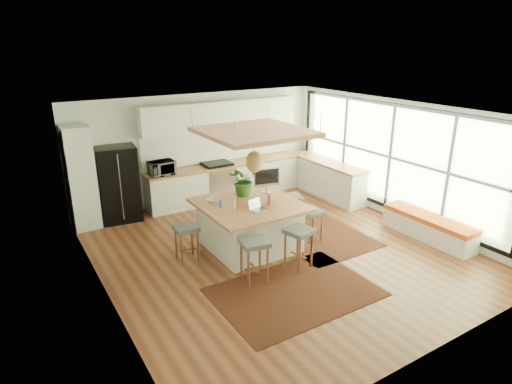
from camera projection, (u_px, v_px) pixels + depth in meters
floor at (278, 250)px, 8.51m from camera, size 7.00×7.00×0.00m
ceiling at (281, 113)px, 7.61m from camera, size 7.00×7.00×0.00m
wall_back at (200, 148)px, 10.86m from camera, size 6.50×0.00×6.50m
wall_front at (443, 262)px, 5.25m from camera, size 6.50×0.00×6.50m
wall_left at (100, 221)px, 6.44m from camera, size 0.00×7.00×7.00m
wall_right at (398, 161)px, 9.67m from camera, size 0.00×7.00×7.00m
window_wall at (398, 159)px, 9.64m from camera, size 0.10×6.20×2.60m
pantry at (81, 178)px, 9.22m from camera, size 0.55×0.60×2.25m
back_counter_base at (226, 182)px, 11.18m from camera, size 4.20×0.60×0.88m
back_counter_top at (226, 165)px, 11.03m from camera, size 4.24×0.64×0.05m
backsplash at (220, 145)px, 11.12m from camera, size 4.20×0.02×0.80m
upper_cabinets at (222, 115)px, 10.73m from camera, size 4.20×0.34×0.70m
range at (218, 181)px, 11.04m from camera, size 0.76×0.62×1.00m
right_counter_base at (327, 179)px, 11.42m from camera, size 0.60×2.50×0.88m
right_counter_top at (327, 162)px, 11.27m from camera, size 0.64×2.54×0.05m
window_bench at (428, 227)px, 8.93m from camera, size 0.52×2.00×0.50m
ceiling_panel at (254, 146)px, 8.00m from camera, size 1.86×1.86×0.80m
rug_near at (295, 292)px, 7.08m from camera, size 2.60×1.80×0.01m
rug_right at (312, 233)px, 9.26m from camera, size 1.80×2.60×0.01m
fridge at (118, 181)px, 9.65m from camera, size 0.93×0.77×1.72m
island at (249, 225)px, 8.49m from camera, size 1.85×1.85×0.93m
stool_near_left at (254, 262)px, 7.32m from camera, size 0.52×0.52×0.76m
stool_near_right at (298, 249)px, 7.77m from camera, size 0.53×0.53×0.75m
stool_right_front at (311, 224)px, 8.83m from camera, size 0.41×0.41×0.66m
stool_right_back at (291, 212)px, 9.41m from camera, size 0.54×0.54×0.74m
stool_left_side at (187, 243)px, 8.00m from camera, size 0.44×0.44×0.70m
laptop at (258, 204)px, 7.96m from camera, size 0.35×0.36×0.21m
monitor at (267, 180)px, 8.85m from camera, size 0.60×0.33×0.53m
microwave at (162, 166)px, 10.06m from camera, size 0.61×0.36×0.40m
island_plant at (243, 183)px, 8.71m from camera, size 0.83×0.86×0.52m
island_bowl at (213, 200)px, 8.41m from camera, size 0.27×0.27×0.06m
island_bottle_0 at (222, 202)px, 8.11m from camera, size 0.07×0.07×0.19m
island_bottle_1 at (235, 205)px, 7.98m from camera, size 0.07×0.07×0.19m
island_bottle_2 at (269, 201)px, 8.19m from camera, size 0.07×0.07×0.19m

